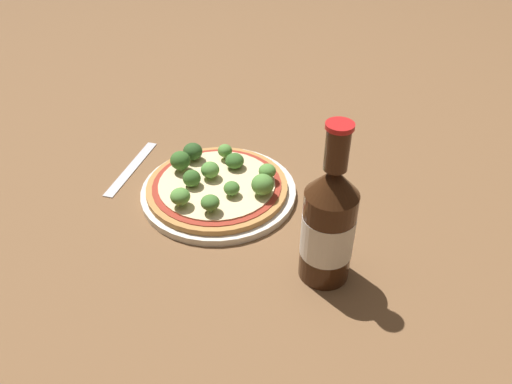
% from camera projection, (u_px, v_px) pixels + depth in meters
% --- Properties ---
extents(ground_plane, '(3.00, 3.00, 0.00)m').
position_uv_depth(ground_plane, '(224.00, 191.00, 0.85)').
color(ground_plane, brown).
extents(plate, '(0.26, 0.26, 0.01)m').
position_uv_depth(plate, '(220.00, 192.00, 0.83)').
color(plate, silver).
rests_on(plate, ground_plane).
extents(pizza, '(0.23, 0.23, 0.01)m').
position_uv_depth(pizza, '(218.00, 187.00, 0.82)').
color(pizza, '#B77F42').
rests_on(pizza, plate).
extents(broccoli_floret_0, '(0.03, 0.03, 0.04)m').
position_uv_depth(broccoli_floret_0, '(180.00, 161.00, 0.84)').
color(broccoli_floret_0, '#89A866').
rests_on(broccoli_floret_0, pizza).
extents(broccoli_floret_1, '(0.03, 0.03, 0.03)m').
position_uv_depth(broccoli_floret_1, '(235.00, 161.00, 0.85)').
color(broccoli_floret_1, '#89A866').
rests_on(broccoli_floret_1, pizza).
extents(broccoli_floret_2, '(0.03, 0.03, 0.03)m').
position_uv_depth(broccoli_floret_2, '(267.00, 171.00, 0.82)').
color(broccoli_floret_2, '#89A866').
rests_on(broccoli_floret_2, pizza).
extents(broccoli_floret_3, '(0.03, 0.03, 0.03)m').
position_uv_depth(broccoli_floret_3, '(192.00, 178.00, 0.80)').
color(broccoli_floret_3, '#89A866').
rests_on(broccoli_floret_3, pizza).
extents(broccoli_floret_4, '(0.03, 0.03, 0.03)m').
position_uv_depth(broccoli_floret_4, '(193.00, 151.00, 0.86)').
color(broccoli_floret_4, '#89A866').
rests_on(broccoli_floret_4, pizza).
extents(broccoli_floret_5, '(0.03, 0.03, 0.03)m').
position_uv_depth(broccoli_floret_5, '(225.00, 151.00, 0.87)').
color(broccoli_floret_5, '#89A866').
rests_on(broccoli_floret_5, pizza).
extents(broccoli_floret_6, '(0.03, 0.03, 0.03)m').
position_uv_depth(broccoli_floret_6, '(210.00, 170.00, 0.82)').
color(broccoli_floret_6, '#89A866').
rests_on(broccoli_floret_6, pizza).
extents(broccoli_floret_7, '(0.03, 0.03, 0.03)m').
position_uv_depth(broccoli_floret_7, '(179.00, 196.00, 0.76)').
color(broccoli_floret_7, '#89A866').
rests_on(broccoli_floret_7, pizza).
extents(broccoli_floret_8, '(0.04, 0.04, 0.04)m').
position_uv_depth(broccoli_floret_8, '(263.00, 185.00, 0.78)').
color(broccoli_floret_8, '#89A866').
rests_on(broccoli_floret_8, pizza).
extents(broccoli_floret_9, '(0.03, 0.03, 0.03)m').
position_uv_depth(broccoli_floret_9, '(210.00, 203.00, 0.75)').
color(broccoli_floret_9, '#89A866').
rests_on(broccoli_floret_9, pizza).
extents(broccoli_floret_10, '(0.03, 0.03, 0.02)m').
position_uv_depth(broccoli_floret_10, '(232.00, 188.00, 0.78)').
color(broccoli_floret_10, '#89A866').
rests_on(broccoli_floret_10, pizza).
extents(beer_bottle, '(0.07, 0.07, 0.24)m').
position_uv_depth(beer_bottle, '(329.00, 224.00, 0.64)').
color(beer_bottle, '#381E0F').
rests_on(beer_bottle, ground_plane).
extents(fork, '(0.09, 0.17, 0.00)m').
position_uv_depth(fork, '(132.00, 168.00, 0.90)').
color(fork, silver).
rests_on(fork, ground_plane).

